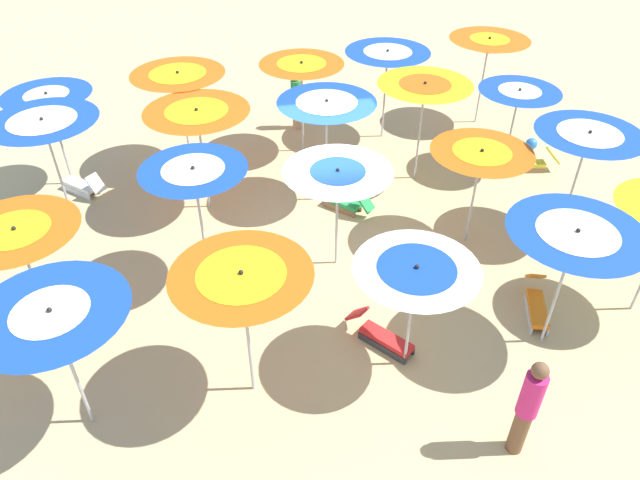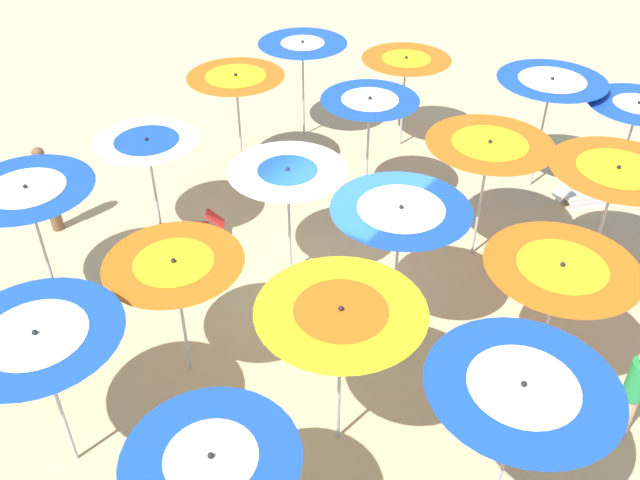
% 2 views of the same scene
% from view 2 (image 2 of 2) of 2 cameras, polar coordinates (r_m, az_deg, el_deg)
% --- Properties ---
extents(ground, '(42.04, 42.04, 0.04)m').
position_cam_2_polar(ground, '(12.60, 1.61, -4.43)').
color(ground, '#D1B57F').
extents(beach_umbrella_0, '(2.08, 2.08, 2.43)m').
position_cam_2_polar(beach_umbrella_0, '(16.70, -1.43, 15.36)').
color(beach_umbrella_0, '#B2B2B7').
rests_on(beach_umbrella_0, ground).
extents(beach_umbrella_1, '(2.03, 2.03, 2.53)m').
position_cam_2_polar(beach_umbrella_1, '(14.81, -6.89, 12.55)').
color(beach_umbrella_1, '#B2B2B7').
rests_on(beach_umbrella_1, ground).
extents(beach_umbrella_2, '(1.93, 1.93, 2.19)m').
position_cam_2_polar(beach_umbrella_2, '(13.36, -13.94, 7.21)').
color(beach_umbrella_2, '#B2B2B7').
rests_on(beach_umbrella_2, ground).
extents(beach_umbrella_3, '(2.15, 2.15, 2.47)m').
position_cam_2_polar(beach_umbrella_3, '(11.96, -22.86, 3.28)').
color(beach_umbrella_3, '#B2B2B7').
rests_on(beach_umbrella_3, ground).
extents(beach_umbrella_5, '(2.04, 2.04, 2.26)m').
position_cam_2_polar(beach_umbrella_5, '(16.39, 7.07, 14.09)').
color(beach_umbrella_5, '#B2B2B7').
rests_on(beach_umbrella_5, ground).
extents(beach_umbrella_6, '(1.92, 1.92, 2.57)m').
position_cam_2_polar(beach_umbrella_6, '(13.65, 4.09, 10.65)').
color(beach_umbrella_6, '#B2B2B7').
rests_on(beach_umbrella_6, ground).
extents(beach_umbrella_7, '(2.06, 2.06, 2.25)m').
position_cam_2_polar(beach_umbrella_7, '(11.94, -2.66, 4.97)').
color(beach_umbrella_7, '#B2B2B7').
rests_on(beach_umbrella_7, ground).
extents(beach_umbrella_8, '(2.02, 2.02, 2.23)m').
position_cam_2_polar(beach_umbrella_8, '(10.12, -11.81, -2.64)').
color(beach_umbrella_8, '#B2B2B7').
rests_on(beach_umbrella_8, ground).
extents(beach_umbrella_9, '(2.13, 2.13, 2.47)m').
position_cam_2_polar(beach_umbrella_9, '(9.13, -22.15, -7.85)').
color(beach_umbrella_9, '#B2B2B7').
rests_on(beach_umbrella_9, ground).
extents(beach_umbrella_10, '(2.22, 2.22, 2.56)m').
position_cam_2_polar(beach_umbrella_10, '(15.20, 18.40, 11.69)').
color(beach_umbrella_10, '#B2B2B7').
rests_on(beach_umbrella_10, ground).
extents(beach_umbrella_11, '(2.25, 2.25, 2.48)m').
position_cam_2_polar(beach_umbrella_11, '(12.60, 13.69, 7.15)').
color(beach_umbrella_11, '#B2B2B7').
rests_on(beach_umbrella_11, ground).
extents(beach_umbrella_12, '(2.15, 2.15, 2.53)m').
position_cam_2_polar(beach_umbrella_12, '(10.51, 6.62, 1.82)').
color(beach_umbrella_12, '#B2B2B7').
rests_on(beach_umbrella_12, ground).
extents(beach_umbrella_13, '(2.17, 2.17, 2.53)m').
position_cam_2_polar(beach_umbrella_13, '(8.72, 1.71, -6.69)').
color(beach_umbrella_13, '#B2B2B7').
rests_on(beach_umbrella_13, ground).
extents(beach_umbrella_14, '(1.93, 1.93, 2.19)m').
position_cam_2_polar(beach_umbrella_14, '(7.77, -8.85, -17.87)').
color(beach_umbrella_14, '#B2B2B7').
rests_on(beach_umbrella_14, ground).
extents(beach_umbrella_15, '(1.99, 1.99, 2.40)m').
position_cam_2_polar(beach_umbrella_15, '(15.14, 24.58, 9.53)').
color(beach_umbrella_15, '#B2B2B7').
rests_on(beach_umbrella_15, ground).
extents(beach_umbrella_16, '(2.24, 2.24, 2.50)m').
position_cam_2_polar(beach_umbrella_16, '(12.49, 23.09, 4.61)').
color(beach_umbrella_16, '#B2B2B7').
rests_on(beach_umbrella_16, ground).
extents(beach_umbrella_17, '(2.11, 2.11, 2.47)m').
position_cam_2_polar(beach_umbrella_17, '(9.98, 19.12, -2.71)').
color(beach_umbrella_17, '#B2B2B7').
rests_on(beach_umbrella_17, ground).
extents(beach_umbrella_18, '(2.21, 2.21, 2.47)m').
position_cam_2_polar(beach_umbrella_18, '(8.27, 16.14, -12.32)').
color(beach_umbrella_18, '#B2B2B7').
rests_on(beach_umbrella_18, ground).
extents(lounger_0, '(1.07, 1.09, 0.64)m').
position_cam_2_polar(lounger_0, '(11.79, 2.62, -6.46)').
color(lounger_0, olive).
rests_on(lounger_0, ground).
extents(lounger_1, '(0.75, 1.37, 0.59)m').
position_cam_2_polar(lounger_1, '(12.56, -19.72, -5.93)').
color(lounger_1, silver).
rests_on(lounger_1, ground).
extents(lounger_3, '(1.15, 1.09, 0.63)m').
position_cam_2_polar(lounger_3, '(15.82, 20.82, 3.41)').
color(lounger_3, silver).
rests_on(lounger_3, ground).
extents(lounger_4, '(1.07, 1.20, 0.56)m').
position_cam_2_polar(lounger_4, '(14.08, -10.79, 0.97)').
color(lounger_4, '#333338').
rests_on(lounger_4, ground).
extents(beachgoer_0, '(0.30, 0.30, 1.87)m').
position_cam_2_polar(beachgoer_0, '(14.61, -21.50, 4.05)').
color(beachgoer_0, brown).
rests_on(beachgoer_0, ground).
extents(beachgoer_1, '(0.30, 0.30, 1.61)m').
position_cam_2_polar(beachgoer_1, '(10.75, 24.34, -11.29)').
color(beachgoer_1, '#D8A87F').
rests_on(beachgoer_1, ground).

